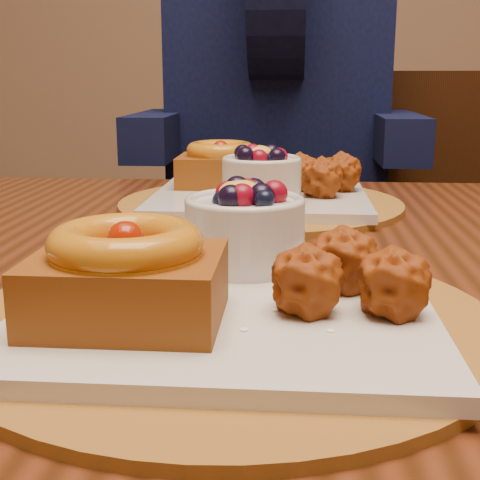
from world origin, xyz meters
name	(u,v)px	position (x,y,z in m)	size (l,w,h in m)	color
dining_table	(249,318)	(-0.12, 0.10, 0.68)	(1.60, 0.90, 0.76)	black
place_setting_near	(224,283)	(-0.12, -0.12, 0.78)	(0.38, 0.38, 0.09)	brown
place_setting_far	(258,187)	(-0.12, 0.31, 0.78)	(0.38, 0.38, 0.09)	brown
chair_far	(391,275)	(0.13, 0.80, 0.52)	(0.46, 0.46, 0.94)	black
diner	(278,65)	(-0.11, 0.85, 0.95)	(0.54, 0.52, 0.89)	black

